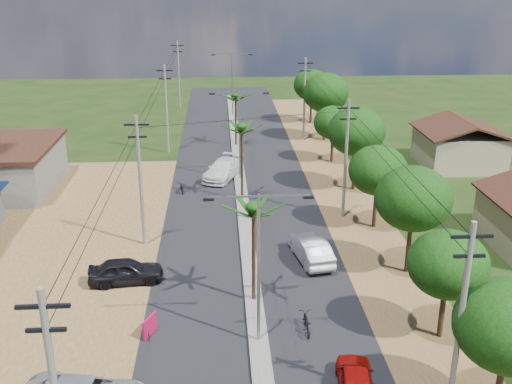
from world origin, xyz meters
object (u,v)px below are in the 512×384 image
car_white_far (223,170)px  car_parked_dark (126,271)px  car_red_near (355,381)px  roadside_sign (150,326)px  moto_rider_east (306,324)px  car_silver_mid (311,249)px

car_white_far → car_parked_dark: bearing=-85.3°
car_red_near → car_parked_dark: size_ratio=0.92×
car_parked_dark → roadside_sign: size_ratio=3.54×
car_white_far → moto_rider_east: bearing=-58.5°
car_silver_mid → car_parked_dark: (-11.45, -2.16, -0.06)m
car_red_near → car_white_far: (-5.49, 29.76, 0.13)m
car_red_near → car_white_far: car_white_far is taller
car_red_near → car_parked_dark: bearing=-34.9°
car_silver_mid → moto_rider_east: (-1.41, -8.05, -0.32)m
car_parked_dark → roadside_sign: car_parked_dark is taller
car_silver_mid → car_parked_dark: 11.65m
car_red_near → car_white_far: size_ratio=0.72×
car_white_far → car_parked_dark: size_ratio=1.28×
car_silver_mid → roadside_sign: size_ratio=3.94×
moto_rider_east → roadside_sign: roadside_sign is taller
car_white_far → car_parked_dark: (-6.00, -18.91, -0.07)m
car_parked_dark → roadside_sign: 6.04m
car_red_near → car_parked_dark: 15.80m
car_red_near → car_white_far: bearing=-71.1°
roadside_sign → car_parked_dark: bearing=132.6°
car_parked_dark → roadside_sign: bearing=-167.2°
roadside_sign → car_silver_mid: bearing=63.0°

